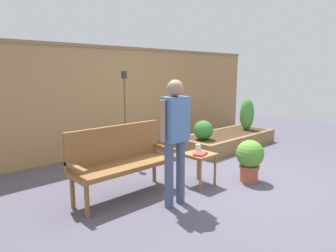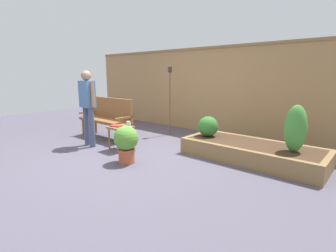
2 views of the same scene
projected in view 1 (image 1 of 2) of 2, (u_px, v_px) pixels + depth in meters
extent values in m
plane|color=#514C5B|center=(217.00, 179.00, 4.71)|extent=(14.00, 14.00, 0.00)
cube|color=#A37A4C|center=(120.00, 100.00, 6.39)|extent=(8.40, 0.10, 2.10)
cube|color=olive|center=(118.00, 48.00, 6.20)|extent=(8.40, 0.14, 0.06)
cylinder|color=brown|center=(154.00, 169.00, 4.61)|extent=(0.06, 0.06, 0.40)
cylinder|color=brown|center=(171.00, 174.00, 4.35)|extent=(0.06, 0.06, 0.40)
cylinder|color=brown|center=(72.00, 192.00, 3.72)|extent=(0.06, 0.06, 0.40)
cylinder|color=brown|center=(87.00, 201.00, 3.46)|extent=(0.06, 0.06, 0.40)
cube|color=brown|center=(125.00, 166.00, 3.99)|extent=(1.44, 0.48, 0.06)
cube|color=brown|center=(115.00, 143.00, 4.10)|extent=(1.44, 0.06, 0.48)
cube|color=brown|center=(75.00, 168.00, 3.50)|extent=(0.06, 0.48, 0.04)
cube|color=brown|center=(164.00, 147.00, 4.43)|extent=(0.06, 0.48, 0.04)
cylinder|color=olive|center=(198.00, 166.00, 4.69)|extent=(0.04, 0.04, 0.44)
cylinder|color=olive|center=(215.00, 171.00, 4.46)|extent=(0.04, 0.04, 0.44)
cylinder|color=olive|center=(183.00, 170.00, 4.47)|extent=(0.04, 0.04, 0.44)
cylinder|color=olive|center=(200.00, 176.00, 4.23)|extent=(0.04, 0.04, 0.44)
cube|color=olive|center=(199.00, 155.00, 4.42)|extent=(0.40, 0.40, 0.04)
cylinder|color=silver|center=(198.00, 147.00, 4.56)|extent=(0.07, 0.07, 0.10)
torus|color=silver|center=(200.00, 147.00, 4.58)|extent=(0.07, 0.01, 0.07)
cube|color=#B2332D|center=(200.00, 154.00, 4.33)|extent=(0.25, 0.21, 0.03)
cylinder|color=#B75638|center=(249.00, 175.00, 4.63)|extent=(0.27, 0.27, 0.21)
cylinder|color=#B75638|center=(249.00, 167.00, 4.60)|extent=(0.30, 0.30, 0.04)
sphere|color=#569333|center=(250.00, 154.00, 4.57)|extent=(0.42, 0.42, 0.42)
cube|color=olive|center=(245.00, 143.00, 6.44)|extent=(2.40, 0.09, 0.30)
cube|color=olive|center=(211.00, 137.00, 7.09)|extent=(2.40, 0.09, 0.30)
cube|color=olive|center=(192.00, 149.00, 5.99)|extent=(0.09, 0.82, 0.30)
cube|color=olive|center=(255.00, 133.00, 7.55)|extent=(0.09, 0.82, 0.30)
cube|color=#422D1E|center=(227.00, 140.00, 6.77)|extent=(2.22, 0.82, 0.30)
cylinder|color=brown|center=(203.00, 138.00, 6.11)|extent=(0.04, 0.04, 0.06)
sphere|color=#33752D|center=(203.00, 130.00, 6.08)|extent=(0.39, 0.39, 0.39)
cylinder|color=brown|center=(246.00, 128.00, 7.16)|extent=(0.04, 0.04, 0.06)
ellipsoid|color=#428938|center=(247.00, 114.00, 7.10)|extent=(0.33, 0.33, 0.73)
cylinder|color=brown|center=(125.00, 122.00, 5.46)|extent=(0.03, 0.03, 1.53)
cylinder|color=#332D28|center=(124.00, 75.00, 5.31)|extent=(0.10, 0.10, 0.13)
cylinder|color=#475170|center=(180.00, 171.00, 3.83)|extent=(0.11, 0.11, 0.82)
cylinder|color=#475170|center=(169.00, 175.00, 3.69)|extent=(0.11, 0.11, 0.82)
cube|color=#4C70A3|center=(175.00, 119.00, 3.64)|extent=(0.32, 0.20, 0.54)
cylinder|color=#9E755B|center=(186.00, 117.00, 3.78)|extent=(0.07, 0.07, 0.49)
cylinder|color=#9E755B|center=(163.00, 121.00, 3.51)|extent=(0.07, 0.07, 0.49)
sphere|color=#9E755B|center=(175.00, 88.00, 3.58)|extent=(0.20, 0.20, 0.20)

